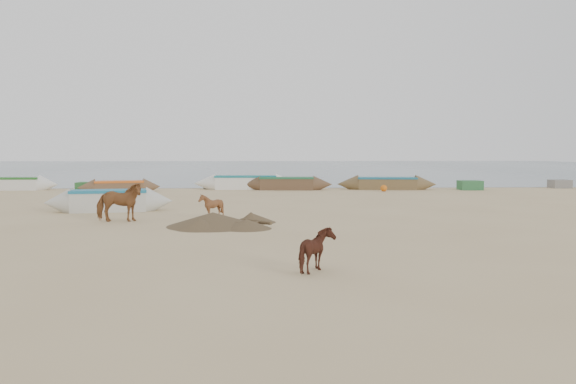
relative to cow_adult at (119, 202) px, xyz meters
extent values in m
plane|color=tan|center=(6.41, -2.52, -0.74)|extent=(140.00, 140.00, 0.00)
plane|color=slate|center=(6.41, 79.48, -0.73)|extent=(160.00, 160.00, 0.00)
imported|color=brown|center=(0.00, 0.00, 0.00)|extent=(1.78, 0.86, 1.48)
imported|color=brown|center=(3.36, 0.92, -0.24)|extent=(0.96, 0.87, 0.99)
imported|color=#53281B|center=(6.65, -9.12, -0.26)|extent=(0.91, 1.03, 0.95)
cone|color=brown|center=(3.63, -1.35, -0.49)|extent=(3.74, 3.74, 0.49)
cube|color=#2D652F|center=(-6.39, 16.78, -0.44)|extent=(1.40, 1.20, 0.60)
sphere|color=#D36513|center=(13.35, 15.70, -0.52)|extent=(0.44, 0.44, 0.44)
cube|color=slate|center=(1.70, 18.95, -0.46)|extent=(1.20, 1.10, 0.56)
cube|color=#2F6A3C|center=(19.66, 17.07, -0.42)|extent=(1.50, 1.20, 0.64)
cube|color=slate|center=(26.92, 18.79, -0.44)|extent=(1.30, 1.20, 0.60)
camera|label=1|loc=(5.53, -21.18, 1.88)|focal=35.00mm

